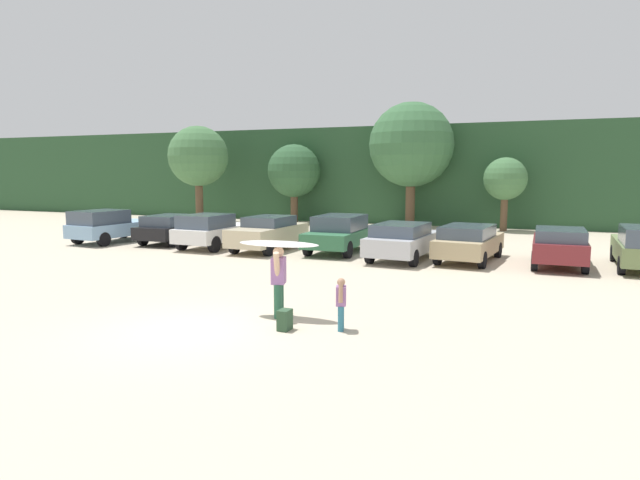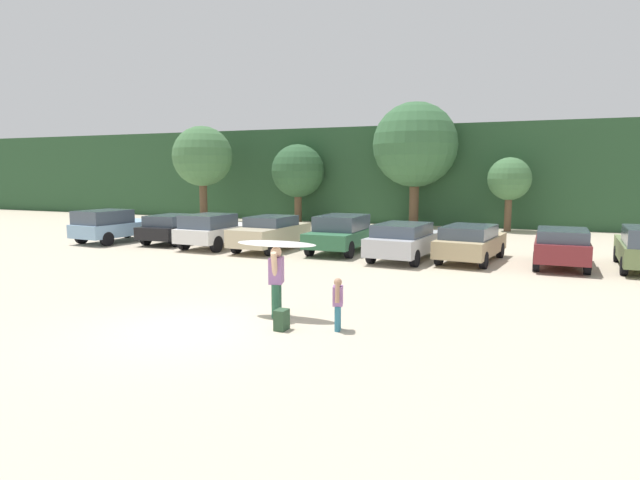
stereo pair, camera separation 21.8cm
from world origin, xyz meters
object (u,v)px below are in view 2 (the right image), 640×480
object	(u,v)px
parked_car_tan	(471,242)
parked_car_black	(177,228)
person_child	(338,301)
parked_car_champagne	(271,232)
backpack_dropped	(282,320)
parked_car_silver	(405,240)
parked_car_forest_green	(341,233)
parked_car_maroon	(562,246)
parked_car_sky_blue	(113,225)
parked_car_white	(215,230)
surfboard_white	(276,244)
person_adult	(276,277)

from	to	relation	value
parked_car_tan	parked_car_black	bearing A→B (deg)	95.67
person_child	parked_car_champagne	bearing A→B (deg)	-72.30
parked_car_champagne	backpack_dropped	bearing A→B (deg)	-148.96
parked_car_black	parked_car_silver	world-z (taller)	parked_car_silver
parked_car_champagne	parked_car_forest_green	bearing A→B (deg)	-77.11
backpack_dropped	parked_car_maroon	bearing A→B (deg)	62.23
parked_car_sky_blue	parked_car_white	distance (m)	5.73
parked_car_tan	surfboard_white	world-z (taller)	surfboard_white
parked_car_white	parked_car_champagne	bearing A→B (deg)	-81.88
parked_car_champagne	parked_car_silver	world-z (taller)	parked_car_champagne
surfboard_white	backpack_dropped	world-z (taller)	surfboard_white
parked_car_tan	backpack_dropped	xyz separation A→B (m)	(-2.54, -10.89, -0.53)
parked_car_silver	parked_car_tan	world-z (taller)	parked_car_silver
person_child	parked_car_silver	bearing A→B (deg)	-101.17
parked_car_champagne	backpack_dropped	xyz separation A→B (m)	(5.92, -10.65, -0.56)
parked_car_white	parked_car_tan	xyz separation A→B (m)	(11.10, 0.55, -0.06)
parked_car_sky_blue	backpack_dropped	world-z (taller)	parked_car_sky_blue
person_adult	parked_car_tan	bearing A→B (deg)	-124.49
backpack_dropped	parked_car_white	bearing A→B (deg)	129.63
parked_car_black	parked_car_maroon	size ratio (longest dim) A/B	1.08
parked_car_tan	parked_car_champagne	bearing A→B (deg)	98.17
person_adult	backpack_dropped	bearing A→B (deg)	105.93
person_child	parked_car_tan	bearing A→B (deg)	-114.66
backpack_dropped	parked_car_tan	bearing A→B (deg)	76.89
backpack_dropped	person_child	bearing A→B (deg)	21.97
parked_car_champagne	parked_car_tan	xyz separation A→B (m)	(8.46, 0.24, -0.03)
parked_car_champagne	parked_car_maroon	xyz separation A→B (m)	(11.63, 0.20, -0.00)
parked_car_tan	backpack_dropped	world-z (taller)	parked_car_tan
parked_car_sky_blue	person_child	size ratio (longest dim) A/B	3.79
parked_car_sky_blue	surfboard_white	xyz separation A→B (m)	(13.67, -9.11, 0.90)
parked_car_champagne	parked_car_forest_green	distance (m)	3.14
parked_car_champagne	parked_car_tan	bearing A→B (deg)	-86.39
parked_car_silver	person_child	bearing A→B (deg)	-169.45
parked_car_silver	parked_car_white	bearing A→B (deg)	94.38
parked_car_black	parked_car_tan	size ratio (longest dim) A/B	0.94
parked_car_black	parked_car_maroon	distance (m)	16.97
parked_car_white	parked_car_tan	size ratio (longest dim) A/B	0.93
parked_car_silver	person_child	distance (m)	9.88
parked_car_tan	person_child	xyz separation A→B (m)	(-1.41, -10.44, -0.11)
backpack_dropped	parked_car_black	bearing A→B (deg)	135.42
parked_car_white	backpack_dropped	xyz separation A→B (m)	(8.56, -10.34, -0.59)
parked_car_maroon	surfboard_white	distance (m)	11.77
parked_car_silver	parked_car_tan	bearing A→B (deg)	-71.01
surfboard_white	parked_car_forest_green	bearing A→B (deg)	-80.09
parked_car_white	parked_car_silver	size ratio (longest dim) A/B	0.93
parked_car_sky_blue	parked_car_black	xyz separation A→B (m)	(3.03, 1.01, -0.10)
parked_car_tan	parked_car_maroon	bearing A→B (deg)	-84.29
parked_car_black	person_child	size ratio (longest dim) A/B	3.71
parked_car_champagne	surfboard_white	distance (m)	11.07
person_adult	person_child	bearing A→B (deg)	147.53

